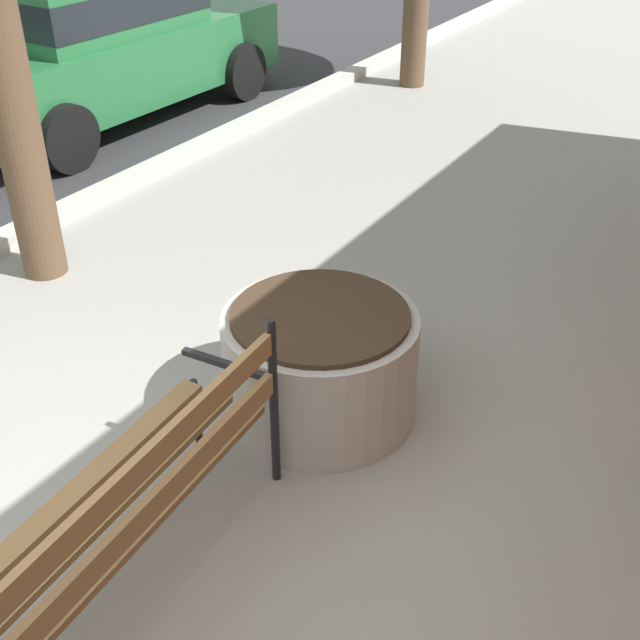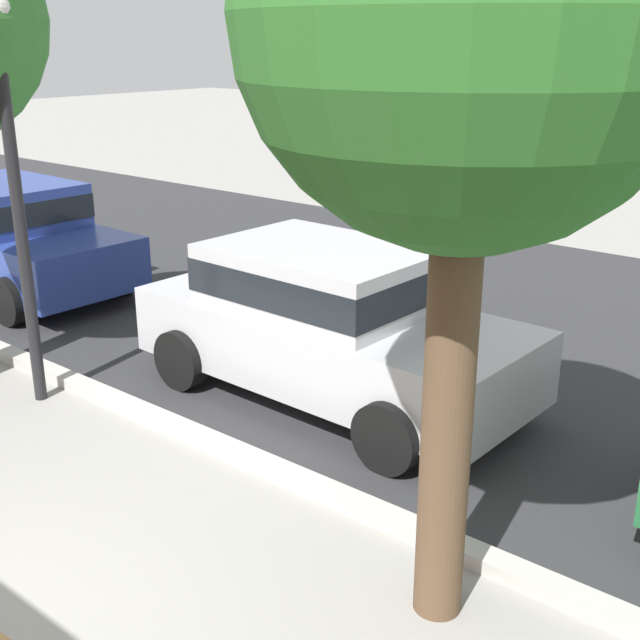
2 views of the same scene
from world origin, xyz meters
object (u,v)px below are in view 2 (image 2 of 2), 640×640
at_px(street_tree_down_street, 470,20).
at_px(lamp_post, 10,146).
at_px(parked_car_blue, 9,233).
at_px(parked_car_silver, 328,318).

xyz_separation_m(street_tree_down_street, lamp_post, (-4.84, 0.20, -1.04)).
bearing_deg(parked_car_blue, street_tree_down_street, -14.07).
relative_size(parked_car_silver, lamp_post, 1.06).
bearing_deg(parked_car_silver, street_tree_down_street, -38.94).
distance_m(street_tree_down_street, parked_car_blue, 9.16).
xyz_separation_m(parked_car_blue, lamp_post, (3.63, -1.92, 1.71)).
height_order(street_tree_down_street, lamp_post, street_tree_down_street).
distance_m(street_tree_down_street, parked_car_silver, 4.36).
bearing_deg(street_tree_down_street, lamp_post, 177.63).
bearing_deg(lamp_post, street_tree_down_street, -2.37).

